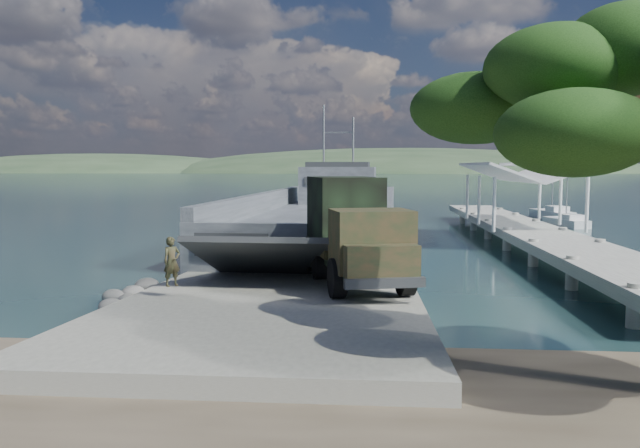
# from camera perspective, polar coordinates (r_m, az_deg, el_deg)

# --- Properties ---
(ground) EXTENTS (1400.00, 1400.00, 0.00)m
(ground) POSITION_cam_1_polar(r_m,az_deg,el_deg) (22.33, -3.94, -7.55)
(ground) COLOR #1B3F42
(ground) RESTS_ON ground
(boat_ramp) EXTENTS (10.00, 18.00, 0.50)m
(boat_ramp) POSITION_cam_1_polar(r_m,az_deg,el_deg) (21.31, -4.34, -7.49)
(boat_ramp) COLOR gray
(boat_ramp) RESTS_ON ground
(shoreline_rocks) EXTENTS (3.20, 5.60, 0.90)m
(shoreline_rocks) POSITION_cam_1_polar(r_m,az_deg,el_deg) (24.48, -18.36, -6.68)
(shoreline_rocks) COLOR #60605E
(shoreline_rocks) RESTS_ON ground
(distant_headlands) EXTENTS (1000.00, 240.00, 48.00)m
(distant_headlands) POSITION_cam_1_polar(r_m,az_deg,el_deg) (583.43, 9.21, 4.65)
(distant_headlands) COLOR #2D462C
(distant_headlands) RESTS_ON ground
(pier) EXTENTS (6.40, 44.00, 6.10)m
(pier) POSITION_cam_1_polar(r_m,az_deg,el_deg) (41.60, 18.12, 0.36)
(pier) COLOR gray
(pier) RESTS_ON ground
(landing_craft) EXTENTS (10.84, 37.66, 11.09)m
(landing_craft) POSITION_cam_1_polar(r_m,az_deg,el_deg) (43.27, 0.34, -0.13)
(landing_craft) COLOR #3E434A
(landing_craft) RESTS_ON ground
(military_truck) EXTENTS (4.67, 9.06, 4.03)m
(military_truck) POSITION_cam_1_polar(r_m,az_deg,el_deg) (24.26, 2.97, -0.52)
(military_truck) COLOR black
(military_truck) RESTS_ON boat_ramp
(soldier) EXTENTS (0.72, 0.72, 1.69)m
(soldier) POSITION_cam_1_polar(r_m,az_deg,el_deg) (21.85, -13.37, -4.38)
(soldier) COLOR #20331C
(soldier) RESTS_ON boat_ramp
(sailboat_near) EXTENTS (2.61, 5.34, 6.26)m
(sailboat_near) POSITION_cam_1_polar(r_m,az_deg,el_deg) (55.99, 21.63, 0.13)
(sailboat_near) COLOR white
(sailboat_near) RESTS_ON ground
(sailboat_far) EXTENTS (2.88, 6.38, 7.51)m
(sailboat_far) POSITION_cam_1_polar(r_m,az_deg,el_deg) (64.00, 20.48, 0.82)
(sailboat_far) COLOR white
(sailboat_far) RESTS_ON ground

